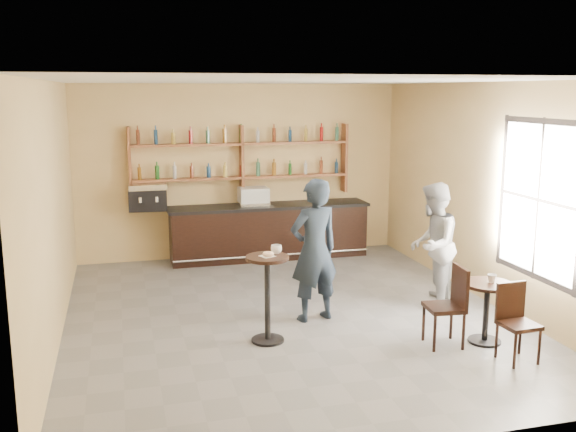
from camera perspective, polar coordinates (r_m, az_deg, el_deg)
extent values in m
plane|color=slate|center=(9.03, 0.08, -8.83)|extent=(7.00, 7.00, 0.00)
plane|color=white|center=(8.49, 0.08, 11.93)|extent=(7.00, 7.00, 0.00)
plane|color=#DAB87B|center=(12.00, -4.24, 4.00)|extent=(7.00, 0.00, 7.00)
plane|color=#DAB87B|center=(5.39, 9.74, -4.97)|extent=(7.00, 0.00, 7.00)
plane|color=#DAB87B|center=(8.37, -20.18, 0.25)|extent=(0.00, 7.00, 7.00)
plane|color=#DAB87B|center=(9.82, 17.26, 1.94)|extent=(0.00, 7.00, 7.00)
plane|color=white|center=(8.82, 21.37, 1.35)|extent=(0.00, 2.00, 2.00)
cube|color=white|center=(7.82, -1.86, -3.58)|extent=(0.21, 0.21, 0.00)
torus|color=#CB834A|center=(7.80, -1.77, -3.40)|extent=(0.15, 0.15, 0.05)
imported|color=white|center=(7.93, -1.04, -2.97)|extent=(0.18, 0.18, 0.11)
imported|color=black|center=(8.61, 2.33, -3.07)|extent=(0.79, 0.61, 1.94)
imported|color=white|center=(8.26, 17.66, -5.31)|extent=(0.14, 0.14, 0.10)
imported|color=gray|center=(9.45, 12.73, -2.51)|extent=(1.07, 1.11, 1.80)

